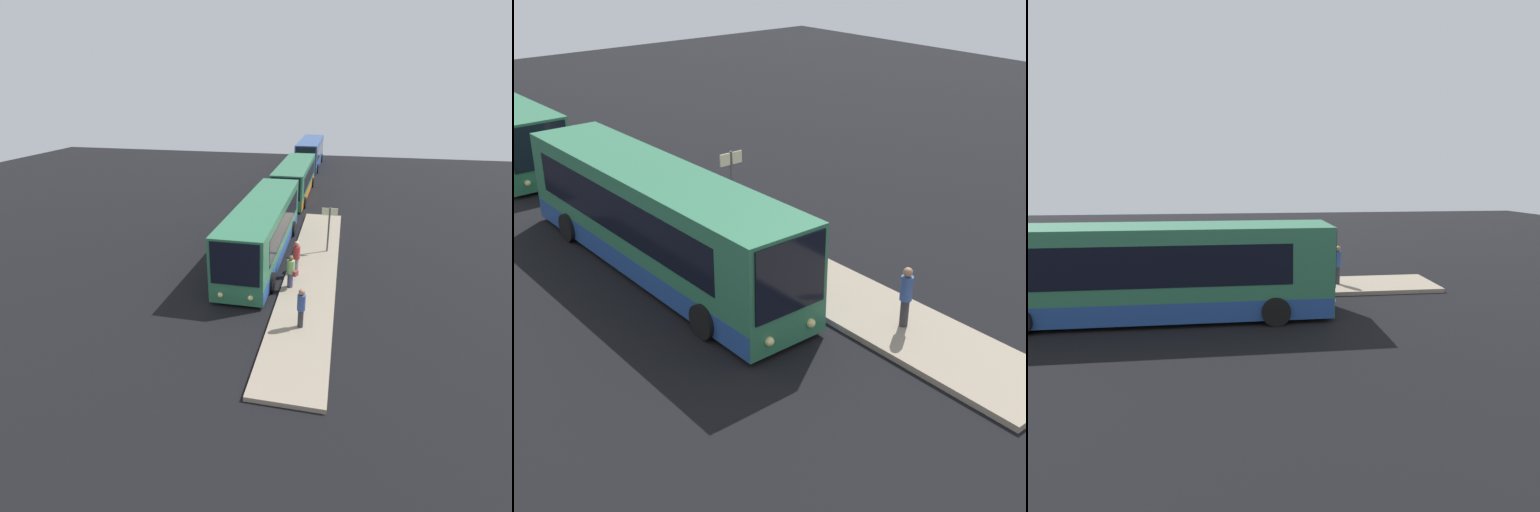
% 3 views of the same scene
% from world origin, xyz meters
% --- Properties ---
extents(ground, '(80.00, 80.00, 0.00)m').
position_xyz_m(ground, '(0.00, 0.00, 0.00)').
color(ground, black).
extents(platform, '(20.00, 2.58, 0.17)m').
position_xyz_m(platform, '(0.00, 2.89, 0.09)').
color(platform, gray).
rests_on(platform, ground).
extents(bus_lead, '(12.46, 2.78, 3.22)m').
position_xyz_m(bus_lead, '(-1.68, -0.11, 1.60)').
color(bus_lead, '#2D704C').
rests_on(bus_lead, ground).
extents(passenger_boarding, '(0.55, 0.65, 1.62)m').
position_xyz_m(passenger_boarding, '(2.28, 2.02, 1.04)').
color(passenger_boarding, '#4C476B').
rests_on(passenger_boarding, platform).
extents(passenger_waiting, '(0.45, 0.45, 1.70)m').
position_xyz_m(passenger_waiting, '(5.66, 2.89, 1.12)').
color(passenger_waiting, '#2D2D33').
rests_on(passenger_waiting, platform).
extents(passenger_with_bags, '(0.54, 0.63, 1.74)m').
position_xyz_m(passenger_with_bags, '(0.62, 2.07, 1.12)').
color(passenger_with_bags, gray).
rests_on(passenger_with_bags, platform).
extents(suitcase, '(0.35, 0.28, 0.82)m').
position_xyz_m(suitcase, '(0.14, 2.01, 0.47)').
color(suitcase, maroon).
rests_on(suitcase, platform).
extents(sign_post, '(0.10, 0.90, 2.66)m').
position_xyz_m(sign_post, '(-2.74, 3.52, 1.89)').
color(sign_post, '#4C4C51').
rests_on(sign_post, platform).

